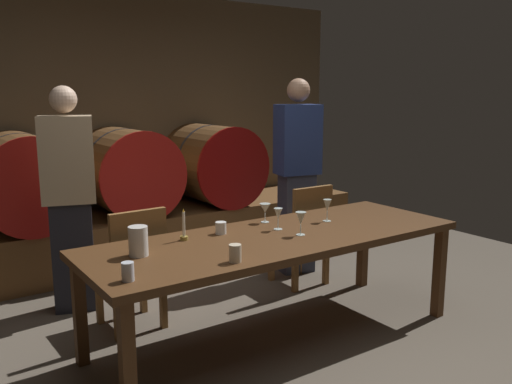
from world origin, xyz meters
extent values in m
plane|color=brown|center=(0.00, 0.00, 0.00)|extent=(7.31, 7.31, 0.00)
cube|color=brown|center=(0.00, 2.90, 1.33)|extent=(5.63, 0.24, 2.66)
cube|color=brown|center=(0.00, 2.35, 0.24)|extent=(5.06, 0.90, 0.48)
cylinder|color=brown|center=(-0.96, 2.35, 0.89)|extent=(0.83, 0.88, 0.83)
cylinder|color=#B21C16|center=(-0.96, 1.89, 0.89)|extent=(0.84, 0.03, 0.84)
cylinder|color=#B21C16|center=(-0.96, 2.80, 0.89)|extent=(0.84, 0.03, 0.84)
cylinder|color=#2D2D33|center=(-0.96, 2.35, 0.89)|extent=(0.83, 0.04, 0.83)
cylinder|color=brown|center=(-0.01, 2.35, 0.89)|extent=(0.83, 0.88, 0.83)
cylinder|color=#B21C16|center=(-0.01, 1.89, 0.89)|extent=(0.84, 0.03, 0.84)
cylinder|color=#B21C16|center=(-0.01, 2.80, 0.89)|extent=(0.84, 0.03, 0.84)
cylinder|color=#2D2D33|center=(-0.01, 2.35, 0.89)|extent=(0.83, 0.04, 0.83)
cylinder|color=brown|center=(0.95, 2.35, 0.89)|extent=(0.83, 0.88, 0.83)
cylinder|color=maroon|center=(0.95, 1.89, 0.89)|extent=(0.84, 0.03, 0.84)
cylinder|color=maroon|center=(0.95, 2.80, 0.89)|extent=(0.84, 0.03, 0.84)
cylinder|color=#2D2D33|center=(0.95, 2.35, 0.89)|extent=(0.83, 0.04, 0.83)
cube|color=#4C2D16|center=(0.17, 0.13, 0.70)|extent=(2.58, 0.90, 0.05)
cube|color=#4C2D16|center=(-1.04, -0.26, 0.34)|extent=(0.07, 0.07, 0.68)
cube|color=#4C2D16|center=(1.38, -0.26, 0.34)|extent=(0.07, 0.07, 0.68)
cube|color=#4C2D16|center=(-1.04, 0.52, 0.34)|extent=(0.07, 0.07, 0.68)
cube|color=#4C2D16|center=(1.38, 0.52, 0.34)|extent=(0.07, 0.07, 0.68)
cube|color=brown|center=(-0.57, 0.88, 0.44)|extent=(0.41, 0.41, 0.04)
cube|color=brown|center=(-0.57, 0.70, 0.67)|extent=(0.40, 0.05, 0.42)
cube|color=brown|center=(-0.41, 1.05, 0.21)|extent=(0.05, 0.05, 0.42)
cube|color=brown|center=(-0.75, 1.04, 0.21)|extent=(0.05, 0.05, 0.42)
cube|color=brown|center=(-0.40, 0.71, 0.21)|extent=(0.05, 0.05, 0.42)
cube|color=brown|center=(-0.74, 0.70, 0.21)|extent=(0.05, 0.05, 0.42)
cube|color=brown|center=(0.98, 0.90, 0.44)|extent=(0.40, 0.40, 0.04)
cube|color=brown|center=(0.98, 0.72, 0.67)|extent=(0.40, 0.04, 0.42)
cube|color=brown|center=(1.15, 1.07, 0.21)|extent=(0.04, 0.04, 0.42)
cube|color=brown|center=(0.81, 1.07, 0.21)|extent=(0.04, 0.04, 0.42)
cube|color=brown|center=(1.15, 0.73, 0.21)|extent=(0.04, 0.04, 0.42)
cube|color=brown|center=(0.81, 0.73, 0.21)|extent=(0.04, 0.04, 0.42)
cube|color=black|center=(-0.81, 1.42, 0.42)|extent=(0.35, 0.28, 0.84)
cube|color=tan|center=(-0.81, 1.42, 1.16)|extent=(0.43, 0.34, 0.64)
sphere|color=beige|center=(-0.81, 1.42, 1.60)|extent=(0.20, 0.20, 0.20)
cube|color=#33384C|center=(1.15, 1.14, 0.46)|extent=(0.33, 0.26, 0.92)
cube|color=navy|center=(1.15, 1.14, 1.23)|extent=(0.42, 0.31, 0.62)
sphere|color=tan|center=(1.15, 1.14, 1.67)|extent=(0.21, 0.21, 0.21)
cylinder|color=olive|center=(-0.39, 0.37, 0.74)|extent=(0.05, 0.05, 0.02)
cylinder|color=#EDE5CC|center=(-0.39, 0.37, 0.83)|extent=(0.02, 0.02, 0.16)
cone|color=yellow|center=(-0.39, 0.37, 0.92)|extent=(0.01, 0.01, 0.02)
cylinder|color=white|center=(-0.76, 0.22, 0.81)|extent=(0.11, 0.11, 0.17)
cylinder|color=silver|center=(0.26, 0.24, 0.73)|extent=(0.06, 0.06, 0.00)
cylinder|color=silver|center=(0.26, 0.24, 0.77)|extent=(0.01, 0.01, 0.07)
cone|color=silver|center=(0.26, 0.24, 0.84)|extent=(0.06, 0.06, 0.07)
cylinder|color=silver|center=(0.30, 0.04, 0.73)|extent=(0.06, 0.06, 0.00)
cylinder|color=silver|center=(0.30, 0.04, 0.76)|extent=(0.01, 0.01, 0.07)
cone|color=silver|center=(0.30, 0.04, 0.84)|extent=(0.07, 0.07, 0.08)
cylinder|color=silver|center=(0.31, 0.46, 0.73)|extent=(0.06, 0.06, 0.00)
cylinder|color=silver|center=(0.31, 0.46, 0.76)|extent=(0.01, 0.01, 0.07)
cone|color=silver|center=(0.31, 0.46, 0.83)|extent=(0.08, 0.08, 0.07)
cylinder|color=silver|center=(0.70, 0.23, 0.73)|extent=(0.06, 0.06, 0.00)
cylinder|color=silver|center=(0.70, 0.23, 0.77)|extent=(0.01, 0.01, 0.07)
cone|color=silver|center=(0.70, 0.23, 0.85)|extent=(0.06, 0.06, 0.09)
cylinder|color=silver|center=(-0.97, -0.14, 0.78)|extent=(0.06, 0.06, 0.10)
cylinder|color=beige|center=(-0.36, -0.19, 0.78)|extent=(0.07, 0.07, 0.10)
cylinder|color=white|center=(-0.12, 0.37, 0.77)|extent=(0.07, 0.07, 0.08)
camera|label=1|loc=(-1.90, -2.63, 1.67)|focal=37.86mm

